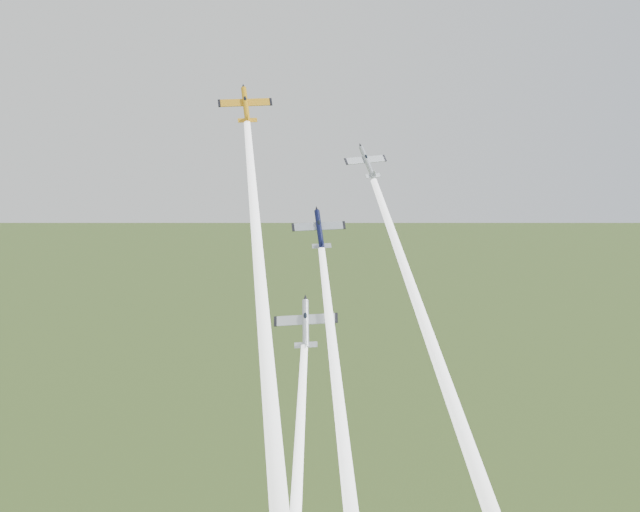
{
  "coord_description": "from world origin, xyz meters",
  "views": [
    {
      "loc": [
        -15.02,
        -114.58,
        108.58
      ],
      "look_at": [
        0.0,
        -6.0,
        92.0
      ],
      "focal_mm": 45.0,
      "sensor_mm": 36.0,
      "label": 1
    }
  ],
  "objects_px": {
    "plane_navy": "(319,229)",
    "plane_silver_low": "(306,323)",
    "plane_silver_right": "(367,162)",
    "plane_yellow": "(246,105)"
  },
  "relations": [
    {
      "from": "plane_silver_low",
      "to": "plane_silver_right",
      "type": "bearing_deg",
      "value": 60.73
    },
    {
      "from": "plane_navy",
      "to": "plane_silver_low",
      "type": "bearing_deg",
      "value": -112.41
    },
    {
      "from": "plane_yellow",
      "to": "plane_silver_right",
      "type": "height_order",
      "value": "plane_yellow"
    },
    {
      "from": "plane_navy",
      "to": "plane_silver_right",
      "type": "height_order",
      "value": "plane_silver_right"
    },
    {
      "from": "plane_silver_right",
      "to": "plane_silver_low",
      "type": "bearing_deg",
      "value": -150.09
    },
    {
      "from": "plane_yellow",
      "to": "plane_silver_right",
      "type": "relative_size",
      "value": 1.14
    },
    {
      "from": "plane_yellow",
      "to": "plane_navy",
      "type": "relative_size",
      "value": 1.02
    },
    {
      "from": "plane_yellow",
      "to": "plane_navy",
      "type": "bearing_deg",
      "value": -33.8
    },
    {
      "from": "plane_navy",
      "to": "plane_silver_low",
      "type": "distance_m",
      "value": 14.35
    },
    {
      "from": "plane_navy",
      "to": "plane_silver_right",
      "type": "xyz_separation_m",
      "value": [
        7.71,
        4.57,
        9.25
      ]
    }
  ]
}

